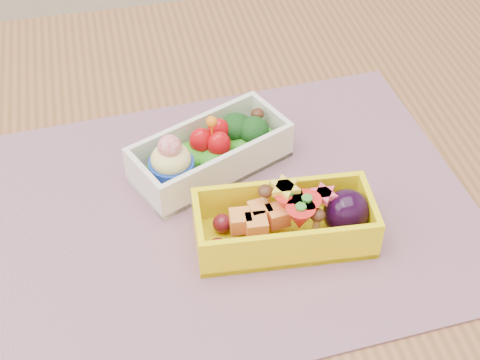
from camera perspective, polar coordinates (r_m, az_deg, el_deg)
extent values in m
cube|color=brown|center=(0.77, -3.30, -1.97)|extent=(1.20, 0.80, 0.04)
cylinder|color=brown|center=(1.42, 16.74, 0.59)|extent=(0.06, 0.06, 0.71)
cube|color=gray|center=(0.74, -0.49, -2.52)|extent=(0.51, 0.41, 0.00)
cube|color=white|center=(0.77, -2.39, 2.23)|extent=(0.19, 0.14, 0.05)
ellipsoid|color=#4CBC26|center=(0.77, -2.38, 1.87)|extent=(0.17, 0.12, 0.02)
cylinder|color=#163AA9|center=(0.75, -5.49, 0.60)|extent=(0.05, 0.05, 0.03)
sphere|color=red|center=(0.72, -5.68, 2.70)|extent=(0.03, 0.03, 0.03)
ellipsoid|color=#B6070E|center=(0.76, -3.14, 3.15)|extent=(0.03, 0.02, 0.03)
ellipsoid|color=#B6070E|center=(0.75, -1.70, 2.86)|extent=(0.03, 0.02, 0.03)
ellipsoid|color=#B6070E|center=(0.77, -1.73, 3.92)|extent=(0.03, 0.02, 0.03)
sphere|color=orange|center=(0.74, -2.31, 4.73)|extent=(0.01, 0.01, 0.01)
ellipsoid|color=black|center=(0.78, -0.34, 4.33)|extent=(0.03, 0.03, 0.03)
ellipsoid|color=black|center=(0.77, 1.08, 4.05)|extent=(0.03, 0.03, 0.03)
ellipsoid|color=#3F2111|center=(0.79, 1.44, 5.37)|extent=(0.02, 0.02, 0.01)
cube|color=yellow|center=(0.69, 3.60, -3.48)|extent=(0.18, 0.09, 0.05)
ellipsoid|color=#59101C|center=(0.69, 0.71, -4.49)|extent=(0.10, 0.05, 0.02)
cube|color=orange|center=(0.68, 1.47, -3.09)|extent=(0.05, 0.04, 0.02)
cone|color=red|center=(0.69, 3.83, -1.93)|extent=(0.03, 0.03, 0.03)
cone|color=red|center=(0.68, 5.34, -2.39)|extent=(0.03, 0.03, 0.03)
cone|color=red|center=(0.68, 4.84, -3.09)|extent=(0.03, 0.03, 0.03)
cylinder|color=yellow|center=(0.68, 3.63, -0.62)|extent=(0.03, 0.03, 0.01)
cylinder|color=#E53F5B|center=(0.69, 6.76, -1.15)|extent=(0.03, 0.03, 0.01)
ellipsoid|color=#3F2111|center=(0.69, 2.02, -1.86)|extent=(0.02, 0.02, 0.01)
ellipsoid|color=#3F2111|center=(0.68, 6.21, -3.30)|extent=(0.02, 0.02, 0.01)
ellipsoid|color=black|center=(0.70, 8.57, -2.61)|extent=(0.05, 0.05, 0.05)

